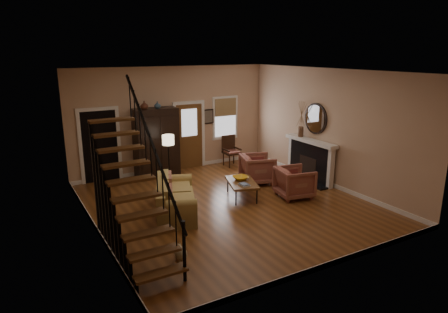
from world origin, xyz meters
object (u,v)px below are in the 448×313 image
armchair_right (257,169)px  floor_lamp (169,160)px  coffee_table (242,190)px  armchair_left (294,182)px  sofa (176,198)px  armoire (156,143)px  side_chair (232,151)px

armchair_right → floor_lamp: size_ratio=0.63×
coffee_table → armchair_left: 1.40m
sofa → armchair_right: (2.94, 0.88, 0.04)m
armoire → side_chair: armoire is taller
armoire → sofa: bearing=-102.2°
floor_lamp → side_chair: 2.67m
armchair_left → side_chair: 3.34m
armoire → armchair_right: bearing=-42.2°
armchair_right → side_chair: 1.90m
armchair_left → armoire: bearing=46.4°
armchair_right → floor_lamp: 2.57m
sofa → armchair_right: armchair_right is taller
sofa → coffee_table: size_ratio=1.75×
coffee_table → armchair_right: armchair_right is taller
armoire → coffee_table: size_ratio=1.81×
armoire → sofa: armoire is taller
armoire → side_chair: (2.55, -0.20, -0.54)m
coffee_table → armchair_right: 1.34m
coffee_table → side_chair: side_chair is taller
sofa → floor_lamp: (0.64, 1.99, 0.35)m
sofa → side_chair: bearing=62.3°
armoire → floor_lamp: 1.03m
coffee_table → sofa: bearing=-178.1°
armoire → floor_lamp: bearing=-89.9°
armchair_right → sofa: bearing=124.6°
armchair_left → armchair_right: armchair_right is taller
armoire → armchair_right: armoire is taller
side_chair → armchair_right: bearing=-97.6°
sofa → coffee_table: (1.89, 0.06, -0.16)m
sofa → side_chair: (3.19, 2.76, 0.13)m
coffee_table → floor_lamp: bearing=123.0°
armchair_right → side_chair: size_ratio=0.90×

